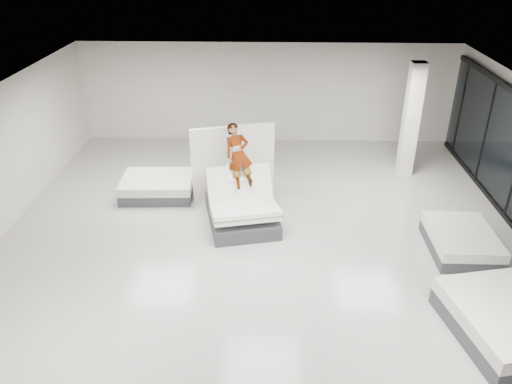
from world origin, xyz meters
TOP-DOWN VIEW (x-y plane):
  - room at (0.00, 0.00)m, footprint 14.00×14.04m
  - hero_bed at (-0.52, 1.54)m, footprint 1.95×2.33m
  - person at (-0.60, 1.87)m, footprint 0.90×1.62m
  - remote at (-0.31, 1.58)m, footprint 0.08×0.15m
  - divider_panel at (-0.81, 2.91)m, footprint 2.09×0.71m
  - flat_bed_right_far at (4.31, 0.51)m, footprint 1.33×1.77m
  - flat_bed_right_near at (4.17, -2.12)m, footprint 2.00×2.41m
  - flat_bed_left_far at (-2.82, 2.89)m, footprint 1.89×1.45m
  - column at (4.00, 4.50)m, footprint 0.40×0.40m

SIDE VIEW (x-z plane):
  - flat_bed_right_far at x=4.31m, z-range 0.00..0.49m
  - flat_bed_left_far at x=-2.82m, z-range 0.00..0.50m
  - flat_bed_right_near at x=4.17m, z-range 0.00..0.59m
  - hero_bed at x=-0.52m, z-range -0.28..1.09m
  - divider_panel at x=-0.81m, z-range 0.00..1.95m
  - remote at x=-0.31m, z-range 1.07..1.15m
  - person at x=-0.60m, z-range 0.74..1.82m
  - room at x=0.00m, z-range 0.00..3.20m
  - column at x=4.00m, z-range 0.00..3.20m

